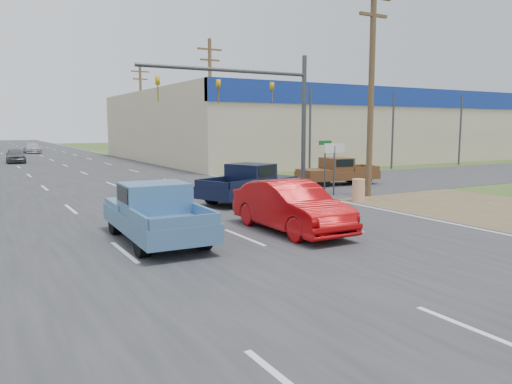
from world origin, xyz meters
TOP-DOWN VIEW (x-y plane):
  - ground at (0.00, 0.00)m, footprint 200.00×200.00m
  - main_road at (0.00, 40.00)m, footprint 15.00×180.00m
  - cross_road at (0.00, 18.00)m, footprint 120.00×10.00m
  - dirt_verge at (11.00, 10.00)m, footprint 8.00×18.00m
  - big_box_store at (32.00, 39.93)m, footprint 50.00×28.10m
  - utility_pole_1 at (9.50, 13.00)m, footprint 2.00×0.28m
  - utility_pole_2 at (9.50, 31.00)m, footprint 2.00×0.28m
  - utility_pole_3 at (9.50, 49.00)m, footprint 2.00×0.28m
  - tree_3 at (55.00, 70.00)m, footprint 8.40×8.40m
  - tree_5 at (30.00, 95.00)m, footprint 7.98×7.98m
  - barrel_0 at (8.00, 12.00)m, footprint 0.56×0.56m
  - barrel_1 at (8.40, 20.50)m, footprint 0.56×0.56m
  - lane_sign at (8.20, 14.00)m, footprint 1.20×0.08m
  - street_name_sign at (8.80, 15.50)m, footprint 0.80×0.08m
  - signal_mast at (5.82, 17.00)m, footprint 9.12×0.40m
  - red_convertible at (1.72, 8.05)m, footprint 1.70×4.86m
  - blue_pickup at (-2.42, 8.98)m, footprint 2.16×5.22m
  - navy_pickup at (3.78, 14.30)m, footprint 5.45×3.79m
  - brown_pickup at (11.10, 17.43)m, footprint 4.84×2.24m
  - distant_car_grey at (-3.38, 45.62)m, footprint 1.71×4.01m
  - distant_car_silver at (-0.22, 63.09)m, footprint 2.00×4.58m

SIDE VIEW (x-z plane):
  - ground at x=0.00m, z-range 0.00..0.00m
  - dirt_verge at x=11.00m, z-range 0.00..0.01m
  - cross_road at x=0.00m, z-range 0.00..0.02m
  - main_road at x=0.00m, z-range 0.00..0.02m
  - barrel_0 at x=8.00m, z-range 0.00..1.00m
  - barrel_1 at x=8.40m, z-range 0.00..1.00m
  - distant_car_silver at x=-0.22m, z-range 0.00..1.31m
  - distant_car_grey at x=-3.38m, z-range 0.00..1.35m
  - brown_pickup at x=11.10m, z-range 0.01..1.56m
  - red_convertible at x=1.72m, z-range 0.00..1.60m
  - navy_pickup at x=3.78m, z-range 0.01..1.70m
  - blue_pickup at x=-2.42m, z-range 0.01..1.72m
  - street_name_sign at x=8.80m, z-range 0.30..2.91m
  - lane_sign at x=8.20m, z-range 0.64..3.16m
  - big_box_store at x=32.00m, z-range 0.01..6.61m
  - signal_mast at x=5.82m, z-range 1.30..8.30m
  - utility_pole_1 at x=9.50m, z-range 0.32..10.32m
  - utility_pole_2 at x=9.50m, z-range 0.32..10.32m
  - utility_pole_3 at x=9.50m, z-range 0.32..10.32m
  - tree_5 at x=30.00m, z-range 0.94..10.82m
  - tree_3 at x=55.00m, z-range 0.99..11.39m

